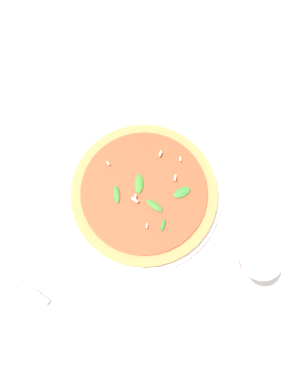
% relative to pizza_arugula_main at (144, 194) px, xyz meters
% --- Properties ---
extents(ground_plane, '(6.00, 6.00, 0.00)m').
position_rel_pizza_arugula_main_xyz_m(ground_plane, '(0.03, 0.01, -0.02)').
color(ground_plane, silver).
extents(pizza_arugula_main, '(0.33, 0.33, 0.05)m').
position_rel_pizza_arugula_main_xyz_m(pizza_arugula_main, '(0.00, 0.00, 0.00)').
color(pizza_arugula_main, white).
rests_on(pizza_arugula_main, ground_plane).
extents(wine_glass, '(0.07, 0.07, 0.15)m').
position_rel_pizza_arugula_main_xyz_m(wine_glass, '(-0.24, 0.06, 0.09)').
color(wine_glass, white).
rests_on(wine_glass, ground_plane).
extents(napkin, '(0.15, 0.12, 0.01)m').
position_rel_pizza_arugula_main_xyz_m(napkin, '(0.18, 0.26, -0.01)').
color(napkin, white).
rests_on(napkin, ground_plane).
extents(fork, '(0.21, 0.06, 0.00)m').
position_rel_pizza_arugula_main_xyz_m(fork, '(0.19, 0.26, -0.01)').
color(fork, silver).
rests_on(fork, ground_plane).
extents(side_plate_white, '(0.18, 0.18, 0.02)m').
position_rel_pizza_arugula_main_xyz_m(side_plate_white, '(-0.15, 0.26, -0.01)').
color(side_plate_white, white).
rests_on(side_plate_white, ground_plane).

